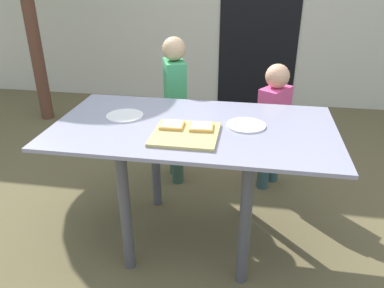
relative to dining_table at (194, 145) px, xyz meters
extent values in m
plane|color=brown|center=(0.00, 0.00, -0.64)|extent=(16.00, 16.00, 0.00)
cube|color=black|center=(0.32, 2.62, 0.36)|extent=(0.90, 0.02, 2.00)
cube|color=#908EA5|center=(0.00, 0.00, 0.11)|extent=(1.54, 0.84, 0.02)
cylinder|color=#4C4C51|center=(-0.32, -0.32, -0.27)|extent=(0.06, 0.06, 0.75)
cylinder|color=#4C4C51|center=(0.32, -0.32, -0.27)|extent=(0.06, 0.06, 0.75)
cylinder|color=#4C4C51|center=(-0.32, 0.32, -0.27)|extent=(0.06, 0.06, 0.75)
cylinder|color=#4C4C51|center=(0.32, 0.32, -0.27)|extent=(0.06, 0.06, 0.75)
cube|color=tan|center=(-0.02, -0.14, 0.13)|extent=(0.33, 0.33, 0.02)
cube|color=#E5A44A|center=(-0.10, -0.08, 0.15)|extent=(0.12, 0.12, 0.01)
cube|color=#EFE79C|center=(-0.10, -0.08, 0.16)|extent=(0.11, 0.11, 0.00)
cube|color=#E5A44A|center=(0.05, -0.07, 0.15)|extent=(0.13, 0.12, 0.01)
cube|color=#EFE79C|center=(0.05, -0.07, 0.16)|extent=(0.12, 0.11, 0.00)
cylinder|color=white|center=(-0.42, 0.06, 0.13)|extent=(0.21, 0.21, 0.01)
cylinder|color=white|center=(0.28, 0.04, 0.13)|extent=(0.21, 0.21, 0.01)
cylinder|color=#32503D|center=(-0.28, 0.77, -0.38)|extent=(0.09, 0.09, 0.53)
cylinder|color=#32503D|center=(-0.23, 0.64, -0.38)|extent=(0.09, 0.09, 0.53)
cube|color=#3FA566|center=(-0.26, 0.70, 0.10)|extent=(0.21, 0.27, 0.42)
sphere|color=tan|center=(-0.26, 0.70, 0.39)|extent=(0.17, 0.17, 0.17)
cylinder|color=#304E4C|center=(0.50, 0.79, -0.42)|extent=(0.09, 0.09, 0.45)
cylinder|color=#304E4C|center=(0.43, 0.67, -0.42)|extent=(0.09, 0.09, 0.45)
cube|color=#E54C8C|center=(0.47, 0.73, -0.03)|extent=(0.25, 0.28, 0.33)
sphere|color=#DEA47C|center=(0.47, 0.73, 0.22)|extent=(0.17, 0.17, 0.17)
cylinder|color=brown|center=(-1.95, 1.73, 0.31)|extent=(0.13, 0.13, 1.91)
camera|label=1|loc=(0.31, -1.87, 0.92)|focal=35.10mm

